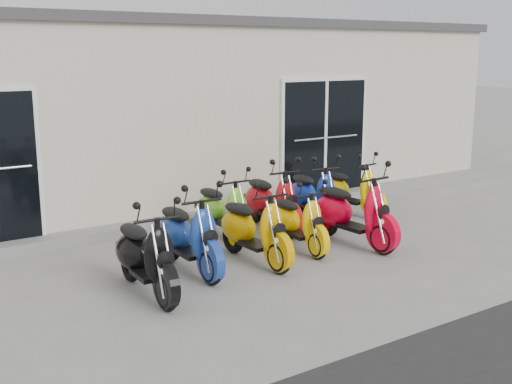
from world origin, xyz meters
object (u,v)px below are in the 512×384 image
(scooter_front_red, at_px, (353,202))
(scooter_front_orange_b, at_px, (298,213))
(scooter_back_blue, at_px, (314,187))
(scooter_front_orange_a, at_px, (254,219))
(scooter_back_green, at_px, (223,201))
(scooter_front_black, at_px, (145,244))
(scooter_back_red, at_px, (272,192))
(scooter_back_yellow, at_px, (350,182))
(scooter_front_blue, at_px, (188,225))

(scooter_front_red, bearing_deg, scooter_front_orange_b, 159.05)
(scooter_back_blue, bearing_deg, scooter_front_orange_a, -140.05)
(scooter_back_green, bearing_deg, scooter_front_orange_b, -64.85)
(scooter_back_green, bearing_deg, scooter_front_red, -46.88)
(scooter_front_black, relative_size, scooter_back_green, 1.08)
(scooter_front_orange_a, xyz_separation_m, scooter_front_orange_b, (0.85, 0.13, -0.07))
(scooter_front_orange_b, distance_m, scooter_back_red, 1.11)
(scooter_front_black, distance_m, scooter_front_orange_a, 1.71)
(scooter_front_red, bearing_deg, scooter_back_green, 131.45)
(scooter_back_green, distance_m, scooter_back_yellow, 2.57)
(scooter_back_green, xyz_separation_m, scooter_back_red, (0.86, -0.06, 0.04))
(scooter_front_orange_a, height_order, scooter_back_yellow, scooter_front_orange_a)
(scooter_front_blue, xyz_separation_m, scooter_front_orange_a, (0.90, -0.16, -0.02))
(scooter_front_red, xyz_separation_m, scooter_back_red, (-0.51, 1.33, -0.03))
(scooter_front_orange_b, relative_size, scooter_back_red, 0.88)
(scooter_front_orange_a, distance_m, scooter_back_blue, 2.36)
(scooter_back_green, xyz_separation_m, scooter_back_yellow, (2.57, 0.01, -0.00))
(scooter_front_blue, xyz_separation_m, scooter_back_yellow, (3.74, 1.10, -0.06))
(scooter_back_blue, xyz_separation_m, scooter_back_yellow, (0.84, 0.03, -0.02))
(scooter_front_black, height_order, scooter_front_blue, scooter_front_blue)
(scooter_front_red, bearing_deg, scooter_back_red, 107.59)
(scooter_back_blue, distance_m, scooter_back_yellow, 0.84)
(scooter_front_orange_b, height_order, scooter_front_red, scooter_front_red)
(scooter_front_orange_b, distance_m, scooter_back_blue, 1.60)
(scooter_front_black, bearing_deg, scooter_back_yellow, 20.96)
(scooter_front_black, xyz_separation_m, scooter_front_orange_b, (2.53, 0.41, -0.08))
(scooter_front_blue, xyz_separation_m, scooter_back_green, (1.17, 1.10, -0.05))
(scooter_front_black, height_order, scooter_back_yellow, scooter_front_black)
(scooter_front_black, height_order, scooter_back_blue, scooter_front_black)
(scooter_front_black, height_order, scooter_front_orange_a, scooter_front_black)
(scooter_front_blue, bearing_deg, scooter_front_orange_a, -9.51)
(scooter_front_orange_b, xyz_separation_m, scooter_back_red, (0.30, 1.07, 0.07))
(scooter_front_orange_b, height_order, scooter_back_yellow, scooter_back_yellow)
(scooter_back_yellow, bearing_deg, scooter_front_orange_a, -164.58)
(scooter_front_black, height_order, scooter_back_red, scooter_front_black)
(scooter_front_blue, distance_m, scooter_back_blue, 3.10)
(scooter_front_red, xyz_separation_m, scooter_back_yellow, (1.20, 1.39, -0.08))
(scooter_front_red, relative_size, scooter_back_blue, 1.09)
(scooter_back_yellow, bearing_deg, scooter_front_blue, -172.13)
(scooter_front_blue, relative_size, scooter_back_blue, 1.06)
(scooter_front_red, bearing_deg, scooter_back_yellow, 45.87)
(scooter_front_orange_a, bearing_deg, scooter_back_blue, 30.37)
(scooter_front_blue, bearing_deg, scooter_front_red, -5.61)
(scooter_back_red, bearing_deg, scooter_front_red, -65.63)
(scooter_front_red, height_order, scooter_back_yellow, scooter_front_red)
(scooter_front_orange_a, relative_size, scooter_back_yellow, 1.07)
(scooter_back_blue, bearing_deg, scooter_back_red, -169.70)
(scooter_front_blue, height_order, scooter_back_blue, scooter_front_blue)
(scooter_front_blue, xyz_separation_m, scooter_back_red, (2.04, 1.04, -0.01))
(scooter_back_green, height_order, scooter_back_blue, scooter_back_blue)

